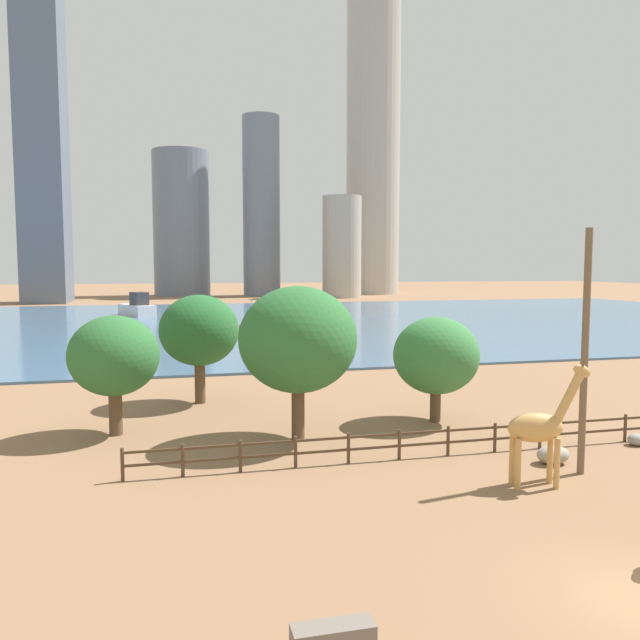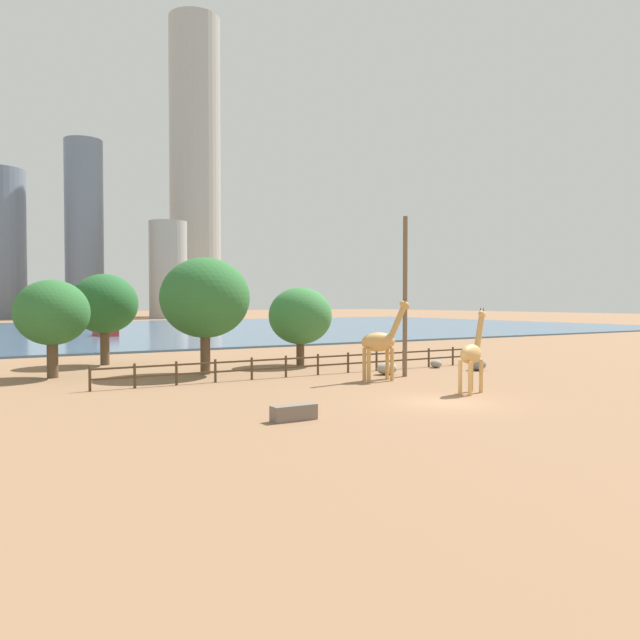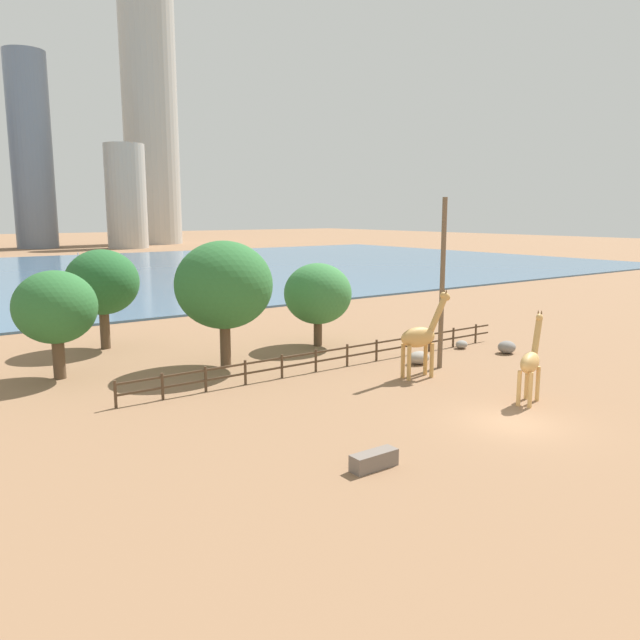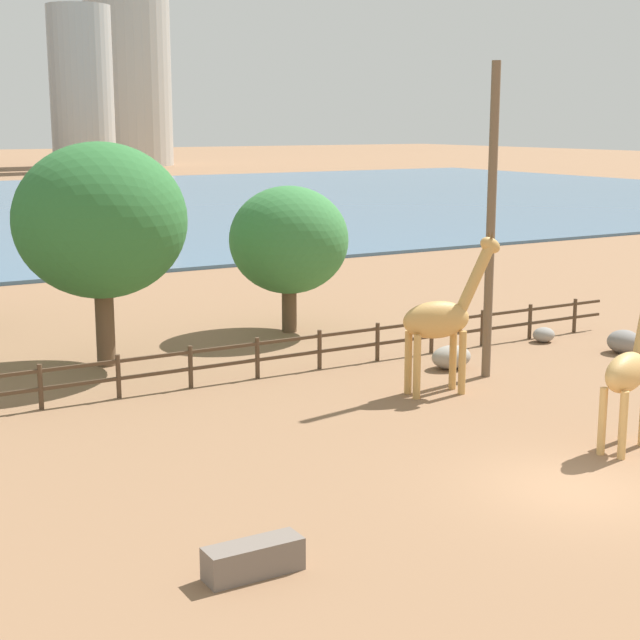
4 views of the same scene
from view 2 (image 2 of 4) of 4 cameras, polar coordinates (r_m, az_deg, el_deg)
ground_plane at (r=102.86m, az=-20.50°, el=-0.93°), size 400.00×400.00×0.00m
harbor_water at (r=99.91m, az=-20.18°, el=-0.94°), size 180.00×86.00×0.20m
giraffe_tall at (r=31.76m, az=13.74°, el=-2.99°), size 2.58×1.39×4.27m
giraffe_companion at (r=35.92m, az=5.61°, el=-1.98°), size 3.21×1.20×4.77m
utility_pole at (r=38.02m, az=7.79°, el=2.13°), size 0.28×0.28×9.69m
boulder_near_fence at (r=42.50m, az=14.21°, el=-3.95°), size 1.18×1.07×0.80m
boulder_by_pole at (r=43.58m, az=10.58°, el=-3.96°), size 0.84×0.72×0.54m
boulder_small at (r=39.10m, az=6.13°, el=-4.43°), size 1.40×1.02×0.76m
feeding_trough at (r=24.11m, az=-2.41°, el=-8.46°), size 1.80×0.60×0.60m
enclosure_fence at (r=38.27m, az=-1.19°, el=-3.98°), size 26.12×0.14×1.30m
tree_left_large at (r=44.32m, az=-1.82°, el=0.36°), size 4.51×4.51×5.56m
tree_center_broad at (r=47.12m, az=-19.11°, el=1.39°), size 4.71×4.71×6.51m
tree_right_tall at (r=40.27m, az=-23.31°, el=0.59°), size 4.33×4.33×5.85m
tree_left_small at (r=39.53m, az=-10.47°, el=1.99°), size 5.57×5.57×7.29m
boat_ferry at (r=83.00m, az=-19.06°, el=-0.91°), size 2.36×4.76×4.09m
skyline_tower_needle at (r=180.20m, az=-20.76°, el=7.74°), size 9.92×9.92×47.62m
skyline_block_central at (r=197.44m, az=-11.35°, el=13.45°), size 15.24×15.24×89.59m
skyline_tower_glass at (r=170.97m, az=-13.71°, el=4.46°), size 9.97×9.97×25.74m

